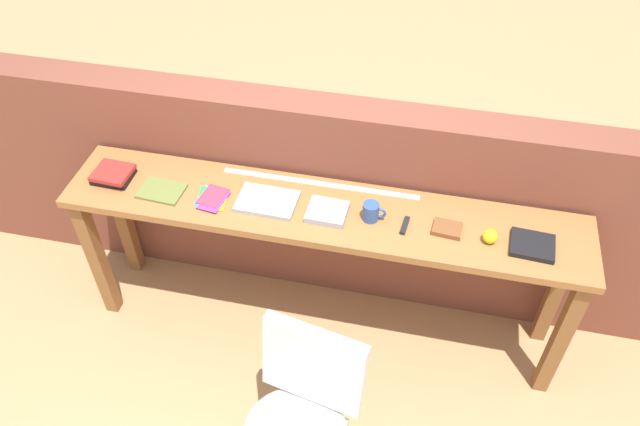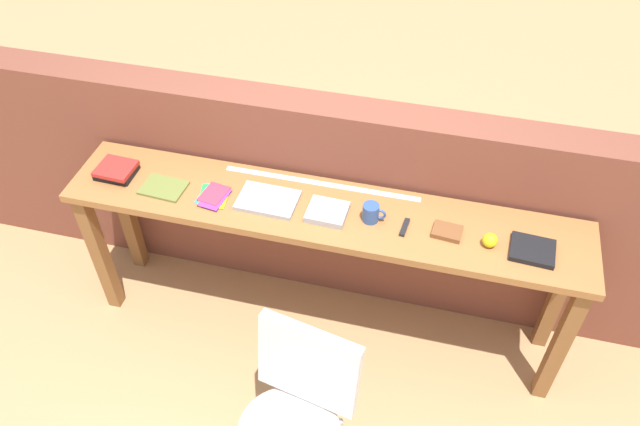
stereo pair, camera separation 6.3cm
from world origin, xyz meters
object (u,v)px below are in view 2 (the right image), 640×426
at_px(pamphlet_pile_colourful, 213,196).
at_px(book_repair_rightmost, 532,250).
at_px(chair_white_moulded, 296,410).
at_px(book_stack_leftmost, 116,170).
at_px(leather_journal_brown, 447,232).
at_px(magazine_cycling, 164,188).
at_px(book_open_centre, 268,200).
at_px(multitool_folded, 405,227).
at_px(mug, 371,213).
at_px(sports_ball_small, 490,240).

height_order(pamphlet_pile_colourful, book_repair_rightmost, book_repair_rightmost).
relative_size(chair_white_moulded, book_stack_leftmost, 4.68).
relative_size(leather_journal_brown, book_repair_rightmost, 0.68).
height_order(magazine_cycling, book_open_centre, book_open_centre).
relative_size(pamphlet_pile_colourful, leather_journal_brown, 1.44).
height_order(chair_white_moulded, multitool_folded, multitool_folded).
bearing_deg(magazine_cycling, book_stack_leftmost, 175.22).
bearing_deg(mug, book_open_centre, -179.98).
distance_m(chair_white_moulded, book_open_centre, 0.96).
distance_m(book_stack_leftmost, magazine_cycling, 0.27).
height_order(pamphlet_pile_colourful, leather_journal_brown, leather_journal_brown).
bearing_deg(sports_ball_small, multitool_folded, 178.00).
height_order(magazine_cycling, mug, mug).
relative_size(book_stack_leftmost, book_open_centre, 0.68).
relative_size(multitool_folded, leather_journal_brown, 0.85).
distance_m(multitool_folded, sports_ball_small, 0.38).
distance_m(book_open_centre, leather_journal_brown, 0.84).
xyz_separation_m(magazine_cycling, book_open_centre, (0.52, 0.03, 0.00)).
bearing_deg(chair_white_moulded, book_open_centre, 113.59).
distance_m(pamphlet_pile_colourful, book_repair_rightmost, 1.48).
bearing_deg(book_stack_leftmost, magazine_cycling, -8.58).
relative_size(book_open_centre, leather_journal_brown, 2.16).
distance_m(magazine_cycling, pamphlet_pile_colourful, 0.26).
xyz_separation_m(magazine_cycling, mug, (1.01, 0.03, 0.04)).
bearing_deg(multitool_folded, pamphlet_pile_colourful, -179.31).
bearing_deg(chair_white_moulded, pamphlet_pile_colourful, 128.23).
distance_m(leather_journal_brown, book_repair_rightmost, 0.37).
distance_m(book_stack_leftmost, book_repair_rightmost, 2.00).
relative_size(mug, leather_journal_brown, 0.85).
height_order(leather_journal_brown, book_repair_rightmost, book_repair_rightmost).
bearing_deg(book_repair_rightmost, magazine_cycling, -176.14).
bearing_deg(magazine_cycling, book_open_centre, 7.44).
distance_m(mug, leather_journal_brown, 0.35).
relative_size(pamphlet_pile_colourful, multitool_folded, 1.70).
relative_size(chair_white_moulded, magazine_cycling, 4.25).
height_order(book_stack_leftmost, mug, mug).
xyz_separation_m(leather_journal_brown, book_repair_rightmost, (0.37, -0.02, 0.00)).
bearing_deg(multitool_folded, leather_journal_brown, 4.60).
bearing_deg(book_repair_rightmost, book_open_centre, -177.60).
distance_m(book_stack_leftmost, multitool_folded, 1.44).
distance_m(magazine_cycling, sports_ball_small, 1.55).
relative_size(sports_ball_small, book_repair_rightmost, 0.35).
bearing_deg(pamphlet_pile_colourful, sports_ball_small, -0.09).
relative_size(chair_white_moulded, book_repair_rightmost, 4.68).
xyz_separation_m(mug, leather_journal_brown, (0.35, -0.00, -0.03)).
relative_size(chair_white_moulded, leather_journal_brown, 6.86).
xyz_separation_m(magazine_cycling, book_repair_rightmost, (1.74, 0.01, 0.01)).
xyz_separation_m(magazine_cycling, leather_journal_brown, (1.36, 0.03, 0.01)).
bearing_deg(pamphlet_pile_colourful, book_stack_leftmost, 176.03).
xyz_separation_m(chair_white_moulded, leather_journal_brown, (0.49, 0.81, 0.37)).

